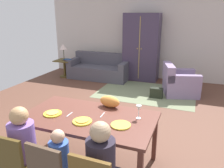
% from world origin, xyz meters
% --- Properties ---
extents(ground_plane, '(7.14, 6.14, 0.02)m').
position_xyz_m(ground_plane, '(0.00, 0.47, -0.01)').
color(ground_plane, brown).
extents(back_wall, '(7.14, 0.10, 2.70)m').
position_xyz_m(back_wall, '(0.00, 3.59, 1.35)').
color(back_wall, beige).
rests_on(back_wall, ground_plane).
extents(dining_table, '(1.80, 1.00, 0.76)m').
position_xyz_m(dining_table, '(0.20, -1.34, 0.69)').
color(dining_table, brown).
rests_on(dining_table, ground_plane).
extents(plate_near_man, '(0.25, 0.25, 0.02)m').
position_xyz_m(plate_near_man, '(-0.30, -1.46, 0.77)').
color(plate_near_man, yellow).
rests_on(plate_near_man, dining_table).
extents(pizza_near_man, '(0.17, 0.17, 0.01)m').
position_xyz_m(pizza_near_man, '(-0.30, -1.46, 0.78)').
color(pizza_near_man, tan).
rests_on(pizza_near_man, plate_near_man).
extents(plate_near_child, '(0.25, 0.25, 0.02)m').
position_xyz_m(plate_near_child, '(0.20, -1.52, 0.77)').
color(plate_near_child, yellow).
rests_on(plate_near_child, dining_table).
extents(pizza_near_child, '(0.17, 0.17, 0.01)m').
position_xyz_m(pizza_near_child, '(0.20, -1.52, 0.78)').
color(pizza_near_child, gold).
rests_on(pizza_near_child, plate_near_child).
extents(plate_near_woman, '(0.25, 0.25, 0.02)m').
position_xyz_m(plate_near_woman, '(0.69, -1.44, 0.77)').
color(plate_near_woman, yellow).
rests_on(plate_near_woman, dining_table).
extents(wine_glass, '(0.07, 0.07, 0.19)m').
position_xyz_m(wine_glass, '(0.85, -1.16, 0.89)').
color(wine_glass, silver).
rests_on(wine_glass, dining_table).
extents(fork, '(0.02, 0.15, 0.01)m').
position_xyz_m(fork, '(-0.07, -1.39, 0.76)').
color(fork, silver).
rests_on(fork, dining_table).
extents(knife, '(0.02, 0.17, 0.01)m').
position_xyz_m(knife, '(0.36, -1.24, 0.76)').
color(knife, silver).
rests_on(knife, dining_table).
extents(dining_chair_man, '(0.42, 0.42, 0.87)m').
position_xyz_m(dining_chair_man, '(-0.29, -2.20, 0.49)').
color(dining_chair_man, '#4D3B18').
rests_on(dining_chair_man, ground_plane).
extents(person_man, '(0.30, 0.40, 1.11)m').
position_xyz_m(person_man, '(-0.30, -2.02, 0.51)').
color(person_man, '#2D3B51').
rests_on(person_man, ground_plane).
extents(person_child, '(0.22, 0.29, 0.92)m').
position_xyz_m(person_child, '(0.20, -2.03, 0.43)').
color(person_child, '#3C2F45').
rests_on(person_child, ground_plane).
extents(cat, '(0.34, 0.21, 0.17)m').
position_xyz_m(cat, '(0.35, -0.93, 0.84)').
color(cat, orange).
rests_on(cat, dining_table).
extents(area_rug, '(2.60, 1.80, 0.01)m').
position_xyz_m(area_rug, '(0.28, 1.99, 0.00)').
color(area_rug, '#6F7959').
rests_on(area_rug, ground_plane).
extents(couch, '(1.99, 0.86, 0.82)m').
position_xyz_m(couch, '(-1.51, 2.85, 0.30)').
color(couch, '#484651').
rests_on(couch, ground_plane).
extents(armchair, '(1.07, 1.06, 0.82)m').
position_xyz_m(armchair, '(1.11, 2.17, 0.32)').
color(armchair, gray).
rests_on(armchair, ground_plane).
extents(armoire, '(1.10, 0.59, 2.10)m').
position_xyz_m(armoire, '(-0.19, 3.20, 1.05)').
color(armoire, '#3A2E45').
rests_on(armoire, ground_plane).
extents(side_table, '(0.56, 0.56, 0.58)m').
position_xyz_m(side_table, '(-2.69, 2.59, 0.38)').
color(side_table, '#52431B').
rests_on(side_table, ground_plane).
extents(table_lamp, '(0.26, 0.26, 0.54)m').
position_xyz_m(table_lamp, '(-2.69, 2.59, 1.01)').
color(table_lamp, '#474935').
rests_on(table_lamp, side_table).
extents(book_lower, '(0.22, 0.16, 0.03)m').
position_xyz_m(book_lower, '(-2.51, 2.56, 0.59)').
color(book_lower, maroon).
rests_on(book_lower, side_table).
extents(book_upper, '(0.22, 0.16, 0.03)m').
position_xyz_m(book_upper, '(-2.52, 2.53, 0.62)').
color(book_upper, navy).
rests_on(book_upper, book_lower).
extents(handbag, '(0.32, 0.16, 0.26)m').
position_xyz_m(handbag, '(0.61, 1.69, 0.13)').
color(handbag, black).
rests_on(handbag, ground_plane).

